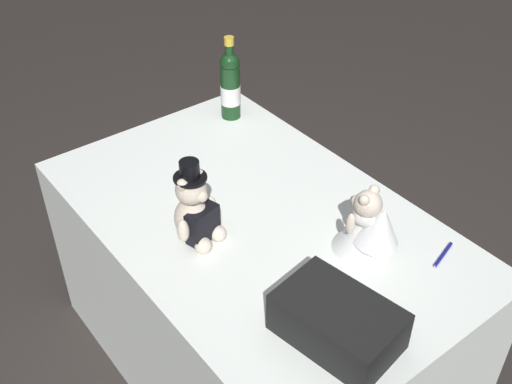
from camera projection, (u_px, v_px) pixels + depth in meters
ground_plane at (256, 362)px, 2.49m from camera, size 12.00×12.00×0.00m
reception_table at (256, 297)px, 2.26m from camera, size 1.45×0.90×0.76m
teddy_bear_groom at (195, 212)px, 1.88m from camera, size 0.16×0.17×0.29m
teddy_bear_bride at (369, 226)px, 1.85m from camera, size 0.23×0.20×0.22m
champagne_bottle at (230, 84)px, 2.45m from camera, size 0.08×0.08×0.34m
signing_pen at (442, 256)px, 1.88m from camera, size 0.05×0.13×0.01m
gift_case_black at (338, 322)px, 1.60m from camera, size 0.34×0.25×0.12m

